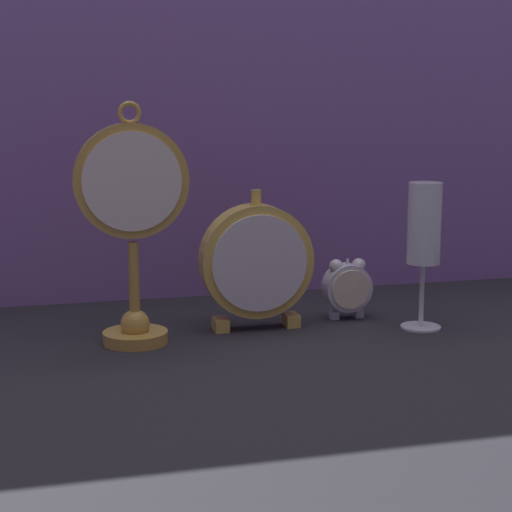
{
  "coord_description": "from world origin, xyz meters",
  "views": [
    {
      "loc": [
        -0.29,
        -1.04,
        0.32
      ],
      "look_at": [
        0.0,
        0.08,
        0.11
      ],
      "focal_mm": 60.0,
      "sensor_mm": 36.0,
      "label": 1
    }
  ],
  "objects_px": {
    "pocket_watch_on_stand": "(133,226)",
    "champagne_flute": "(424,234)",
    "mantel_clock_silver": "(256,262)",
    "alarm_clock_twin_bell": "(347,286)"
  },
  "relations": [
    {
      "from": "pocket_watch_on_stand",
      "to": "champagne_flute",
      "type": "xyz_separation_m",
      "value": [
        0.4,
        -0.03,
        -0.02
      ]
    },
    {
      "from": "mantel_clock_silver",
      "to": "alarm_clock_twin_bell",
      "type": "bearing_deg",
      "value": 8.43
    },
    {
      "from": "champagne_flute",
      "to": "mantel_clock_silver",
      "type": "bearing_deg",
      "value": 166.14
    },
    {
      "from": "pocket_watch_on_stand",
      "to": "mantel_clock_silver",
      "type": "height_order",
      "value": "pocket_watch_on_stand"
    },
    {
      "from": "alarm_clock_twin_bell",
      "to": "champagne_flute",
      "type": "xyz_separation_m",
      "value": [
        0.08,
        -0.08,
        0.09
      ]
    },
    {
      "from": "alarm_clock_twin_bell",
      "to": "champagne_flute",
      "type": "height_order",
      "value": "champagne_flute"
    },
    {
      "from": "mantel_clock_silver",
      "to": "champagne_flute",
      "type": "bearing_deg",
      "value": -13.86
    },
    {
      "from": "pocket_watch_on_stand",
      "to": "champagne_flute",
      "type": "relative_size",
      "value": 1.53
    },
    {
      "from": "alarm_clock_twin_bell",
      "to": "mantel_clock_silver",
      "type": "height_order",
      "value": "mantel_clock_silver"
    },
    {
      "from": "alarm_clock_twin_bell",
      "to": "pocket_watch_on_stand",
      "type": "bearing_deg",
      "value": -170.74
    }
  ]
}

